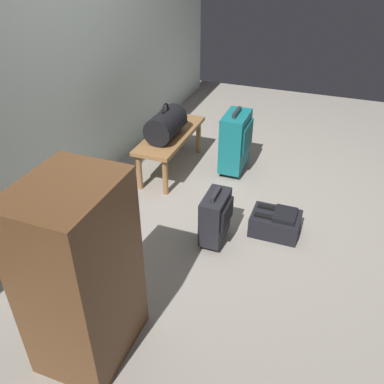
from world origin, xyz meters
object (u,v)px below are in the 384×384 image
(cell_phone, at_px, (180,121))
(suitcase_small_charcoal, at_px, (216,217))
(backpack_dark, at_px, (276,223))
(suitcase_upright_teal, at_px, (235,141))
(bench, at_px, (171,139))
(side_cabinet, at_px, (81,275))
(duffel_bag_black, at_px, (166,125))

(cell_phone, relative_size, suitcase_small_charcoal, 0.31)
(backpack_dark, bearing_deg, suitcase_small_charcoal, 123.84)
(cell_phone, distance_m, suitcase_upright_teal, 0.63)
(cell_phone, bearing_deg, bench, -177.05)
(cell_phone, relative_size, suitcase_upright_teal, 0.22)
(cell_phone, height_order, side_cabinet, side_cabinet)
(backpack_dark, bearing_deg, duffel_bag_black, 64.98)
(cell_phone, distance_m, side_cabinet, 2.40)
(suitcase_small_charcoal, bearing_deg, bench, 39.28)
(duffel_bag_black, height_order, suitcase_small_charcoal, duffel_bag_black)
(bench, distance_m, side_cabinet, 2.12)
(suitcase_small_charcoal, bearing_deg, backpack_dark, -56.16)
(bench, relative_size, duffel_bag_black, 2.27)
(duffel_bag_black, xyz_separation_m, suitcase_small_charcoal, (-0.83, -0.76, -0.29))
(cell_phone, bearing_deg, suitcase_upright_teal, -98.99)
(suitcase_upright_teal, distance_m, suitcase_small_charcoal, 1.14)
(bench, bearing_deg, backpack_dark, -118.97)
(backpack_dark, bearing_deg, cell_phone, 51.76)
(suitcase_upright_teal, bearing_deg, side_cabinet, 174.61)
(suitcase_upright_teal, height_order, side_cabinet, side_cabinet)
(suitcase_upright_teal, bearing_deg, backpack_dark, -145.50)
(suitcase_upright_teal, height_order, backpack_dark, suitcase_upright_teal)
(duffel_bag_black, distance_m, suitcase_upright_teal, 0.70)
(duffel_bag_black, xyz_separation_m, side_cabinet, (-1.97, -0.39, 0.02))
(suitcase_upright_teal, bearing_deg, cell_phone, 81.01)
(backpack_dark, distance_m, side_cabinet, 1.69)
(bench, distance_m, duffel_bag_black, 0.22)
(suitcase_small_charcoal, xyz_separation_m, backpack_dark, (0.28, -0.42, -0.15))
(bench, height_order, suitcase_small_charcoal, suitcase_small_charcoal)
(bench, height_order, backpack_dark, bench)
(bench, height_order, suitcase_upright_teal, suitcase_upright_teal)
(bench, relative_size, backpack_dark, 2.63)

